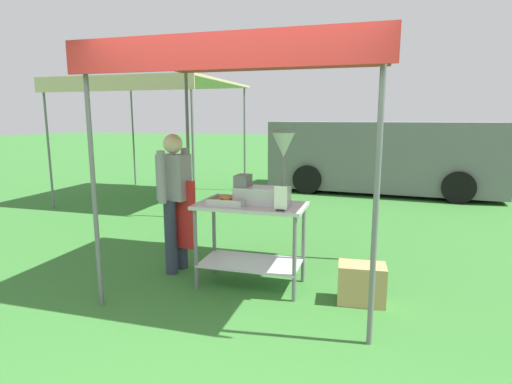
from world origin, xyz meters
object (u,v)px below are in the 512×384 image
object	(u,v)px
donut_cart	(251,227)
donut_tray	(228,201)
stall_canopy	(253,62)
supply_crate	(361,284)
donut_fryer	(267,178)
van_grey	(382,156)
menu_sign	(281,200)
vendor	(175,196)
neighbour_tent	(153,85)

from	to	relation	value
donut_cart	donut_tray	size ratio (longest dim) A/B	2.89
stall_canopy	donut_tray	xyz separation A→B (m)	(-0.23, -0.16, -1.41)
donut_tray	stall_canopy	bearing A→B (deg)	34.39
donut_cart	supply_crate	xyz separation A→B (m)	(1.16, -0.10, -0.45)
donut_fryer	van_grey	xyz separation A→B (m)	(1.21, 6.43, -0.30)
stall_canopy	menu_sign	bearing A→B (deg)	-41.38
donut_cart	vendor	size ratio (longest dim) A/B	0.71
donut_fryer	donut_cart	bearing A→B (deg)	-170.35
donut_tray	donut_fryer	size ratio (longest dim) A/B	0.52
neighbour_tent	van_grey	bearing A→B (deg)	26.49
supply_crate	van_grey	bearing A→B (deg)	88.05
donut_tray	donut_fryer	distance (m)	0.48
menu_sign	neighbour_tent	size ratio (longest dim) A/B	0.07
donut_cart	donut_fryer	size ratio (longest dim) A/B	1.49
donut_cart	supply_crate	size ratio (longest dim) A/B	2.43
donut_tray	vendor	size ratio (longest dim) A/B	0.25
stall_canopy	van_grey	world-z (taller)	stall_canopy
stall_canopy	donut_fryer	size ratio (longest dim) A/B	3.53
supply_crate	donut_fryer	bearing A→B (deg)	172.52
donut_cart	van_grey	bearing A→B (deg)	77.91
stall_canopy	supply_crate	size ratio (longest dim) A/B	5.74
donut_tray	supply_crate	bearing A→B (deg)	-1.64
stall_canopy	menu_sign	xyz separation A→B (m)	(0.37, -0.33, -1.33)
stall_canopy	van_grey	bearing A→B (deg)	77.73
donut_tray	van_grey	distance (m)	6.71
neighbour_tent	donut_fryer	bearing A→B (deg)	-48.43
supply_crate	neighbour_tent	bearing A→B (deg)	137.62
donut_cart	donut_tray	distance (m)	0.37
donut_tray	menu_sign	world-z (taller)	menu_sign
donut_tray	neighbour_tent	xyz separation A→B (m)	(-3.18, 4.13, 1.54)
menu_sign	neighbour_tent	bearing A→B (deg)	131.34
donut_cart	donut_fryer	xyz separation A→B (m)	(0.17, 0.03, 0.53)
stall_canopy	vendor	world-z (taller)	stall_canopy
stall_canopy	donut_tray	bearing A→B (deg)	-145.61
supply_crate	menu_sign	bearing A→B (deg)	-170.83
donut_cart	vendor	bearing A→B (deg)	169.33
donut_cart	neighbour_tent	distance (m)	5.61
vendor	supply_crate	xyz separation A→B (m)	(2.13, -0.28, -0.71)
stall_canopy	vendor	xyz separation A→B (m)	(-0.97, 0.08, -1.43)
donut_fryer	neighbour_tent	world-z (taller)	neighbour_tent
menu_sign	supply_crate	bearing A→B (deg)	9.17
donut_tray	van_grey	world-z (taller)	van_grey
menu_sign	neighbour_tent	xyz separation A→B (m)	(-3.78, 4.30, 1.47)
vendor	donut_tray	bearing A→B (deg)	-18.29
van_grey	donut_fryer	bearing A→B (deg)	-100.67
stall_canopy	supply_crate	world-z (taller)	stall_canopy
menu_sign	van_grey	distance (m)	6.76
stall_canopy	supply_crate	bearing A→B (deg)	-9.75
donut_tray	vendor	distance (m)	0.77
stall_canopy	neighbour_tent	world-z (taller)	neighbour_tent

